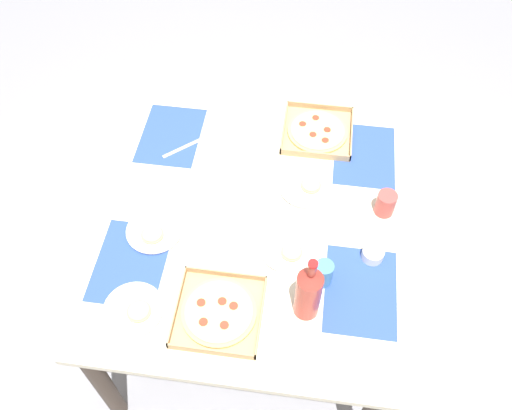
# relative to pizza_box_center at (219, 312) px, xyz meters

# --- Properties ---
(ground_plane) EXTENTS (6.00, 6.00, 0.00)m
(ground_plane) POSITION_rel_pizza_box_center_xyz_m (0.49, -0.06, -0.74)
(ground_plane) COLOR gray
(dining_table) EXTENTS (1.47, 1.16, 0.72)m
(dining_table) POSITION_rel_pizza_box_center_xyz_m (0.49, -0.06, -0.10)
(dining_table) COLOR #3F3328
(dining_table) RESTS_ON ground_plane
(placemat_near_left) EXTENTS (0.36, 0.26, 0.00)m
(placemat_near_left) POSITION_rel_pizza_box_center_xyz_m (0.16, -0.49, -0.01)
(placemat_near_left) COLOR #2D4C9E
(placemat_near_left) RESTS_ON dining_table
(placemat_near_right) EXTENTS (0.36, 0.26, 0.00)m
(placemat_near_right) POSITION_rel_pizza_box_center_xyz_m (0.82, -0.49, -0.01)
(placemat_near_right) COLOR #2D4C9E
(placemat_near_right) RESTS_ON dining_table
(placemat_far_left) EXTENTS (0.36, 0.26, 0.00)m
(placemat_far_left) POSITION_rel_pizza_box_center_xyz_m (0.16, 0.37, -0.01)
(placemat_far_left) COLOR #2D4C9E
(placemat_far_left) RESTS_ON dining_table
(placemat_far_right) EXTENTS (0.36, 0.26, 0.00)m
(placemat_far_right) POSITION_rel_pizza_box_center_xyz_m (0.82, 0.37, -0.01)
(placemat_far_right) COLOR #2D4C9E
(placemat_far_right) RESTS_ON dining_table
(pizza_box_center) EXTENTS (0.30, 0.30, 0.04)m
(pizza_box_center) POSITION_rel_pizza_box_center_xyz_m (0.00, 0.00, 0.00)
(pizza_box_center) COLOR tan
(pizza_box_center) RESTS_ON dining_table
(pizza_box_corner_right) EXTENTS (0.31, 0.31, 0.04)m
(pizza_box_corner_right) POSITION_rel_pizza_box_center_xyz_m (0.92, -0.28, -0.00)
(pizza_box_corner_right) COLOR tan
(pizza_box_corner_right) RESTS_ON dining_table
(plate_near_left) EXTENTS (0.20, 0.20, 0.03)m
(plate_near_left) POSITION_rel_pizza_box_center_xyz_m (0.29, -0.21, -0.00)
(plate_near_left) COLOR white
(plate_near_left) RESTS_ON dining_table
(plate_far_left) EXTENTS (0.22, 0.22, 0.03)m
(plate_far_left) POSITION_rel_pizza_box_center_xyz_m (0.30, 0.31, -0.00)
(plate_far_left) COLOR white
(plate_far_left) RESTS_ON dining_table
(plate_middle) EXTENTS (0.21, 0.21, 0.03)m
(plate_middle) POSITION_rel_pizza_box_center_xyz_m (0.60, -0.25, -0.00)
(plate_middle) COLOR white
(plate_middle) RESTS_ON dining_table
(plate_far_right) EXTENTS (0.22, 0.22, 0.03)m
(plate_far_right) POSITION_rel_pizza_box_center_xyz_m (-0.03, 0.30, -0.00)
(plate_far_right) COLOR white
(plate_far_right) RESTS_ON dining_table
(soda_bottle) EXTENTS (0.09, 0.09, 0.32)m
(soda_bottle) POSITION_rel_pizza_box_center_xyz_m (0.06, -0.30, 0.12)
(soda_bottle) COLOR #B2382D
(soda_bottle) RESTS_ON dining_table
(cup_spare) EXTENTS (0.08, 0.08, 0.10)m
(cup_spare) POSITION_rel_pizza_box_center_xyz_m (0.53, -0.57, 0.04)
(cup_spare) COLOR #BF4742
(cup_spare) RESTS_ON dining_table
(cup_clear_left) EXTENTS (0.08, 0.08, 0.09)m
(cup_clear_left) POSITION_rel_pizza_box_center_xyz_m (0.48, 0.22, 0.03)
(cup_clear_left) COLOR silver
(cup_clear_left) RESTS_ON dining_table
(cup_clear_right) EXTENTS (0.07, 0.07, 0.11)m
(cup_clear_right) POSITION_rel_pizza_box_center_xyz_m (0.18, -0.35, 0.04)
(cup_clear_right) COLOR teal
(cup_clear_right) RESTS_ON dining_table
(condiment_bowl) EXTENTS (0.08, 0.08, 0.04)m
(condiment_bowl) POSITION_rel_pizza_box_center_xyz_m (0.31, -0.53, 0.01)
(condiment_bowl) COLOR white
(condiment_bowl) RESTS_ON dining_table
(knife_by_far_right) EXTENTS (0.21, 0.05, 0.00)m
(knife_by_far_right) POSITION_rel_pizza_box_center_xyz_m (1.08, 0.05, -0.01)
(knife_by_far_right) COLOR #B7B7BC
(knife_by_far_right) RESTS_ON dining_table
(fork_by_near_right) EXTENTS (0.14, 0.15, 0.00)m
(fork_by_near_right) POSITION_rel_pizza_box_center_xyz_m (0.75, 0.30, -0.01)
(fork_by_near_right) COLOR #B7B7BC
(fork_by_near_right) RESTS_ON dining_table
(knife_by_near_left) EXTENTS (0.20, 0.11, 0.00)m
(knife_by_near_left) POSITION_rel_pizza_box_center_xyz_m (0.70, 0.06, -0.01)
(knife_by_near_left) COLOR #B7B7BC
(knife_by_near_left) RESTS_ON dining_table
(knife_by_far_left) EXTENTS (0.21, 0.02, 0.00)m
(knife_by_far_left) POSITION_rel_pizza_box_center_xyz_m (0.46, 0.05, -0.01)
(knife_by_far_left) COLOR #B7B7BC
(knife_by_far_left) RESTS_ON dining_table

